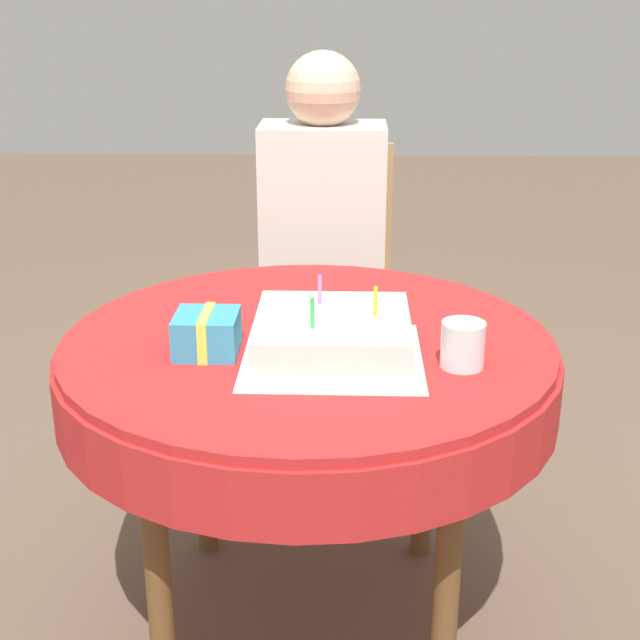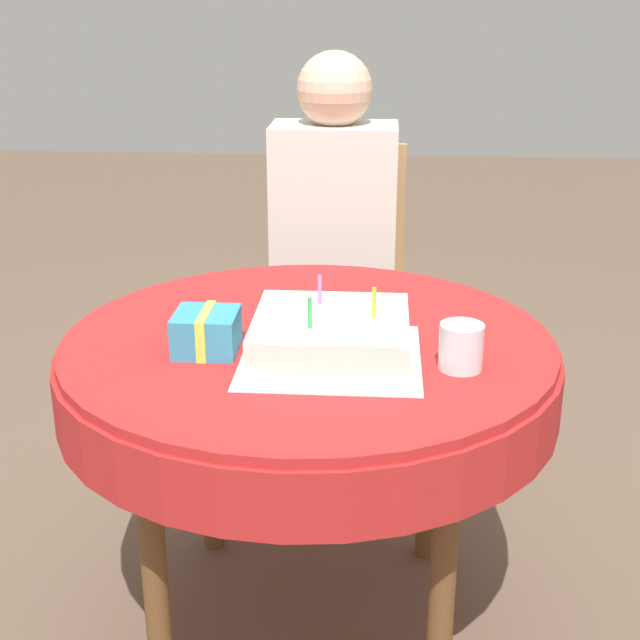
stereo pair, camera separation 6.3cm
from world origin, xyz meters
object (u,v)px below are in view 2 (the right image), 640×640
birthday_cake (331,336)px  drinking_glass (461,347)px  person (333,227)px  gift_box (207,332)px  chair (335,292)px

birthday_cake → drinking_glass: 0.25m
person → gift_box: size_ratio=9.51×
person → drinking_glass: (0.29, -0.93, 0.02)m
birthday_cake → gift_box: 0.24m
chair → person: bearing=-90.0°
birthday_cake → drinking_glass: bearing=-8.6°
chair → drinking_glass: chair is taller
birthday_cake → drinking_glass: size_ratio=3.34×
chair → birthday_cake: chair is taller
birthday_cake → drinking_glass: birthday_cake is taller
chair → drinking_glass: size_ratio=10.55×
person → gift_box: (-0.20, -0.88, 0.02)m
person → chair: bearing=90.0°
person → drinking_glass: 0.97m
person → gift_box: 0.90m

